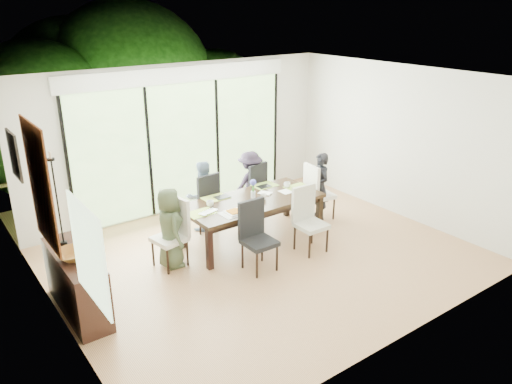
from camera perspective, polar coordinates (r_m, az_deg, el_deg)
floor at (r=7.74m, az=1.10°, el=-7.50°), size 6.00×5.00×0.01m
ceiling at (r=6.88m, az=1.26°, el=12.77°), size 6.00×5.00×0.01m
wall_back at (r=9.23m, az=-8.34°, el=6.08°), size 6.00×0.02×2.70m
wall_front at (r=5.56m, az=17.08°, el=-4.82°), size 6.00×0.02×2.70m
wall_left at (r=6.00m, az=-22.43°, el=-3.61°), size 0.02×5.00×2.70m
wall_right at (r=9.26m, az=16.24°, el=5.50°), size 0.02×5.00×2.70m
glass_doors at (r=9.24m, az=-8.18°, el=5.13°), size 4.20×0.02×2.30m
blinds_header at (r=8.97m, az=-8.58°, el=13.13°), size 4.40×0.06×0.28m
mullion_a at (r=8.50m, az=-20.68°, el=2.57°), size 0.05×0.04×2.30m
mullion_b at (r=8.94m, az=-12.10°, el=4.34°), size 0.05×0.04×2.30m
mullion_c at (r=9.56m, az=-4.45°, el=5.82°), size 0.05×0.04×2.30m
mullion_d at (r=10.34m, az=2.19°, el=7.02°), size 0.05×0.04×2.30m
side_window at (r=4.88m, az=-18.57°, el=-6.75°), size 0.02×0.90×1.00m
deck at (r=10.42m, az=-10.27°, el=-0.41°), size 6.00×1.80×0.10m
rail_top at (r=10.92m, az=-12.34°, el=3.76°), size 6.00×0.08×0.06m
foliage_left at (r=11.09m, az=-23.43°, el=7.55°), size 3.20×3.20×3.20m
foliage_mid at (r=12.24m, az=-14.23°, el=11.44°), size 4.00×4.00×4.00m
foliage_right at (r=12.43m, az=-4.79°, el=9.60°), size 2.80×2.80×2.80m
foliage_far at (r=12.60m, az=-19.66°, el=10.30°), size 3.60×3.60×3.60m
table_top at (r=8.02m, az=-0.41°, el=-1.03°), size 2.27×1.04×0.06m
table_apron at (r=8.06m, az=-0.41°, el=-1.59°), size 2.08×0.85×0.09m
table_leg_fl at (r=7.31m, az=-5.34°, el=-6.49°), size 0.09×0.09×0.65m
table_leg_fr at (r=8.50m, az=7.23°, el=-2.51°), size 0.09×0.09×0.65m
table_leg_bl at (r=7.99m, az=-8.54°, el=-4.15°), size 0.09×0.09×0.65m
table_leg_br at (r=9.09m, az=3.54°, el=-0.79°), size 0.09×0.09×0.65m
chair_left_end at (r=7.39m, az=-9.92°, el=-4.73°), size 0.50×0.50×1.04m
chair_right_end at (r=8.98m, az=7.39°, el=0.13°), size 0.49×0.49×1.04m
chair_far_left at (r=8.53m, az=-6.21°, el=-0.97°), size 0.47×0.47×1.04m
chair_far_right at (r=9.03m, az=-0.72°, el=0.42°), size 0.50×0.50×1.04m
chair_near_left at (r=7.18m, az=0.42°, el=-5.20°), size 0.43×0.43×1.04m
chair_near_right at (r=7.76m, az=6.37°, el=-3.25°), size 0.44×0.44×1.04m
person_left_end at (r=7.36m, az=-9.82°, el=-4.06°), size 0.43×0.61×1.22m
person_right_end at (r=8.94m, az=7.32°, el=0.64°), size 0.49×0.64×1.22m
person_far_left at (r=8.48m, az=-6.16°, el=-0.45°), size 0.57×0.37×1.22m
person_far_right at (r=8.98m, az=-0.65°, el=0.92°), size 0.59×0.38×1.22m
placemat_left at (r=7.54m, az=-6.28°, el=-2.39°), size 0.42×0.30×0.01m
placemat_right at (r=8.57m, az=4.76°, el=0.56°), size 0.42×0.30×0.01m
placemat_far_l at (r=8.09m, az=-4.65°, el=-0.67°), size 0.42×0.30×0.01m
placemat_far_r at (r=8.62m, az=1.01°, el=0.77°), size 0.42×0.30×0.01m
placemat_paper at (r=7.50m, az=-2.48°, el=-2.43°), size 0.42×0.30×0.01m
tablet_far_l at (r=8.10m, az=-3.87°, el=-0.57°), size 0.25×0.17×0.01m
tablet_far_r at (r=8.55m, az=0.94°, el=0.65°), size 0.23×0.16×0.01m
papers at (r=8.38m, az=3.68°, el=0.11°), size 0.28×0.21×0.00m
platter_base at (r=7.49m, az=-2.48°, el=-2.33°), size 0.25×0.25×0.02m
platter_snacks at (r=7.48m, az=-2.49°, el=-2.21°), size 0.19×0.19×0.01m
vase at (r=8.06m, az=-0.33°, el=-0.29°), size 0.08×0.08×0.11m
hyacinth_stems at (r=8.02m, az=-0.33°, el=0.47°), size 0.04×0.04×0.15m
hyacinth_blooms at (r=7.99m, az=-0.33°, el=1.10°), size 0.10×0.10×0.10m
laptop at (r=7.50m, az=-5.24°, el=-2.40°), size 0.35×0.28×0.02m
cup_a at (r=7.76m, az=-5.26°, el=-1.33°), size 0.16×0.16×0.09m
cup_b at (r=8.01m, az=0.88°, el=-0.54°), size 0.13×0.13×0.09m
cup_c at (r=8.53m, az=3.56°, el=0.81°), size 0.16×0.16×0.09m
book at (r=8.19m, az=0.81°, el=-0.30°), size 0.23×0.26×0.02m
sideboard at (r=6.69m, az=-19.81°, el=-9.79°), size 0.40×1.42×0.80m
bowl at (r=6.40m, az=-20.03°, el=-6.69°), size 0.42×0.42×0.10m
candlestick_base at (r=6.81m, az=-21.12°, el=-5.46°), size 0.09×0.09×0.04m
candlestick_shaft at (r=6.59m, az=-21.75°, el=-1.10°), size 0.02×0.02×1.11m
candlestick_pan at (r=6.42m, az=-22.39°, el=3.46°), size 0.09×0.09×0.03m
candle at (r=6.41m, az=-22.46°, el=3.91°), size 0.03×0.03×0.09m
tapestry at (r=6.25m, az=-23.46°, el=0.67°), size 0.02×1.00×1.50m
art_frame at (r=7.46m, az=-25.92°, el=3.80°), size 0.03×0.55×0.65m
art_canvas at (r=7.46m, az=-25.77°, el=3.83°), size 0.01×0.45×0.55m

